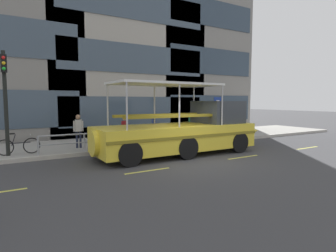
{
  "coord_description": "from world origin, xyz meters",
  "views": [
    {
      "loc": [
        -6.81,
        -9.7,
        2.52
      ],
      "look_at": [
        0.11,
        1.9,
        1.3
      ],
      "focal_mm": 29.68,
      "sensor_mm": 36.0,
      "label": 1
    }
  ],
  "objects_px": {
    "leaned_bicycle": "(18,146)",
    "pedestrian_near_stern": "(78,128)",
    "pedestrian_mid_right": "(125,128)",
    "duck_tour_boat": "(186,131)",
    "pedestrian_mid_left": "(154,125)",
    "parking_sign": "(217,110)",
    "traffic_light_pole": "(5,93)",
    "pedestrian_near_bow": "(192,121)"
  },
  "relations": [
    {
      "from": "leaned_bicycle",
      "to": "pedestrian_near_stern",
      "type": "height_order",
      "value": "pedestrian_near_stern"
    },
    {
      "from": "leaned_bicycle",
      "to": "pedestrian_mid_right",
      "type": "xyz_separation_m",
      "value": [
        5.02,
        0.14,
        0.54
      ]
    },
    {
      "from": "duck_tour_boat",
      "to": "pedestrian_mid_left",
      "type": "distance_m",
      "value": 3.57
    },
    {
      "from": "parking_sign",
      "to": "pedestrian_near_stern",
      "type": "relative_size",
      "value": 1.55
    },
    {
      "from": "traffic_light_pole",
      "to": "pedestrian_near_bow",
      "type": "distance_m",
      "value": 10.68
    },
    {
      "from": "leaned_bicycle",
      "to": "pedestrian_mid_right",
      "type": "distance_m",
      "value": 5.05
    },
    {
      "from": "pedestrian_near_bow",
      "to": "pedestrian_mid_left",
      "type": "bearing_deg",
      "value": -175.37
    },
    {
      "from": "traffic_light_pole",
      "to": "parking_sign",
      "type": "height_order",
      "value": "traffic_light_pole"
    },
    {
      "from": "pedestrian_mid_left",
      "to": "pedestrian_mid_right",
      "type": "height_order",
      "value": "pedestrian_mid_right"
    },
    {
      "from": "traffic_light_pole",
      "to": "leaned_bicycle",
      "type": "distance_m",
      "value": 2.33
    },
    {
      "from": "traffic_light_pole",
      "to": "pedestrian_mid_right",
      "type": "relative_size",
      "value": 2.93
    },
    {
      "from": "parking_sign",
      "to": "pedestrian_mid_right",
      "type": "bearing_deg",
      "value": 178.06
    },
    {
      "from": "traffic_light_pole",
      "to": "pedestrian_near_stern",
      "type": "height_order",
      "value": "traffic_light_pole"
    },
    {
      "from": "duck_tour_boat",
      "to": "pedestrian_near_bow",
      "type": "height_order",
      "value": "duck_tour_boat"
    },
    {
      "from": "pedestrian_near_bow",
      "to": "pedestrian_mid_left",
      "type": "relative_size",
      "value": 1.12
    },
    {
      "from": "traffic_light_pole",
      "to": "pedestrian_mid_left",
      "type": "relative_size",
      "value": 2.94
    },
    {
      "from": "leaned_bicycle",
      "to": "pedestrian_mid_left",
      "type": "height_order",
      "value": "pedestrian_mid_left"
    },
    {
      "from": "parking_sign",
      "to": "duck_tour_boat",
      "type": "bearing_deg",
      "value": -147.54
    },
    {
      "from": "pedestrian_near_bow",
      "to": "duck_tour_boat",
      "type": "bearing_deg",
      "value": -128.87
    },
    {
      "from": "duck_tour_boat",
      "to": "pedestrian_mid_right",
      "type": "relative_size",
      "value": 6.34
    },
    {
      "from": "pedestrian_near_bow",
      "to": "pedestrian_near_stern",
      "type": "distance_m",
      "value": 7.43
    },
    {
      "from": "pedestrian_near_bow",
      "to": "pedestrian_near_stern",
      "type": "xyz_separation_m",
      "value": [
        -7.41,
        -0.65,
        -0.01
      ]
    },
    {
      "from": "pedestrian_near_bow",
      "to": "pedestrian_near_stern",
      "type": "bearing_deg",
      "value": -175.01
    },
    {
      "from": "pedestrian_mid_right",
      "to": "pedestrian_mid_left",
      "type": "bearing_deg",
      "value": 17.17
    },
    {
      "from": "parking_sign",
      "to": "leaned_bicycle",
      "type": "xyz_separation_m",
      "value": [
        -11.26,
        0.07,
        -1.38
      ]
    },
    {
      "from": "pedestrian_mid_right",
      "to": "traffic_light_pole",
      "type": "bearing_deg",
      "value": -177.09
    },
    {
      "from": "pedestrian_mid_left",
      "to": "pedestrian_mid_right",
      "type": "bearing_deg",
      "value": -162.83
    },
    {
      "from": "pedestrian_mid_left",
      "to": "parking_sign",
      "type": "bearing_deg",
      "value": -11.95
    },
    {
      "from": "traffic_light_pole",
      "to": "duck_tour_boat",
      "type": "xyz_separation_m",
      "value": [
        7.41,
        -2.64,
        -1.77
      ]
    },
    {
      "from": "leaned_bicycle",
      "to": "pedestrian_mid_left",
      "type": "bearing_deg",
      "value": 6.4
    },
    {
      "from": "parking_sign",
      "to": "pedestrian_mid_right",
      "type": "relative_size",
      "value": 1.71
    },
    {
      "from": "parking_sign",
      "to": "pedestrian_mid_right",
      "type": "height_order",
      "value": "parking_sign"
    },
    {
      "from": "leaned_bicycle",
      "to": "pedestrian_mid_left",
      "type": "relative_size",
      "value": 1.16
    },
    {
      "from": "duck_tour_boat",
      "to": "leaned_bicycle",
      "type": "bearing_deg",
      "value": 158.46
    },
    {
      "from": "leaned_bicycle",
      "to": "traffic_light_pole",
      "type": "bearing_deg",
      "value": -161.79
    },
    {
      "from": "pedestrian_mid_left",
      "to": "pedestrian_mid_right",
      "type": "distance_m",
      "value": 2.23
    },
    {
      "from": "leaned_bicycle",
      "to": "pedestrian_near_bow",
      "type": "relative_size",
      "value": 1.03
    },
    {
      "from": "pedestrian_mid_right",
      "to": "pedestrian_near_stern",
      "type": "bearing_deg",
      "value": 173.96
    },
    {
      "from": "duck_tour_boat",
      "to": "pedestrian_mid_left",
      "type": "relative_size",
      "value": 6.36
    },
    {
      "from": "leaned_bicycle",
      "to": "pedestrian_mid_right",
      "type": "height_order",
      "value": "pedestrian_mid_right"
    },
    {
      "from": "traffic_light_pole",
      "to": "pedestrian_near_stern",
      "type": "xyz_separation_m",
      "value": [
        3.08,
        0.52,
        -1.67
      ]
    },
    {
      "from": "leaned_bicycle",
      "to": "pedestrian_near_stern",
      "type": "bearing_deg",
      "value": 8.35
    }
  ]
}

